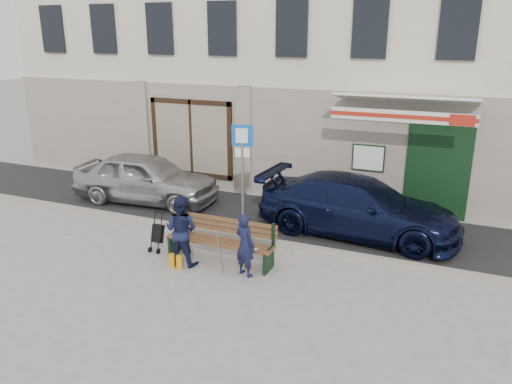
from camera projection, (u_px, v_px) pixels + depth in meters
The scene contains 11 objects.
ground at pixel (211, 265), 10.56m from camera, with size 80.00×80.00×0.00m, color #9E9991.
asphalt_lane at pixel (265, 217), 13.28m from camera, with size 60.00×3.20×0.01m, color #282828.
curb at pixel (240, 237), 11.86m from camera, with size 60.00×0.18×0.12m, color #9E9384.
building at pixel (327, 24), 16.45m from camera, with size 20.00×8.27×10.00m.
car_silver at pixel (146, 178), 14.31m from camera, with size 1.69×4.20×1.43m, color #B1B0B5.
car_navy at pixel (358, 206), 12.00m from camera, with size 1.97×4.84×1.41m, color black.
parking_sign at pixel (242, 162), 11.65m from camera, with size 0.49×0.16×2.69m.
bench at pixel (218, 241), 10.63m from camera, with size 2.40×1.17×0.98m.
man at pixel (245, 245), 9.94m from camera, with size 0.48×0.32×1.32m, color #131634.
woman at pixel (181, 230), 10.42m from camera, with size 0.73×0.57×1.51m, color #141937.
stroller at pixel (158, 234), 11.16m from camera, with size 0.26×0.37×0.88m.
Camera 1 is at (4.63, -8.45, 4.70)m, focal length 35.00 mm.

